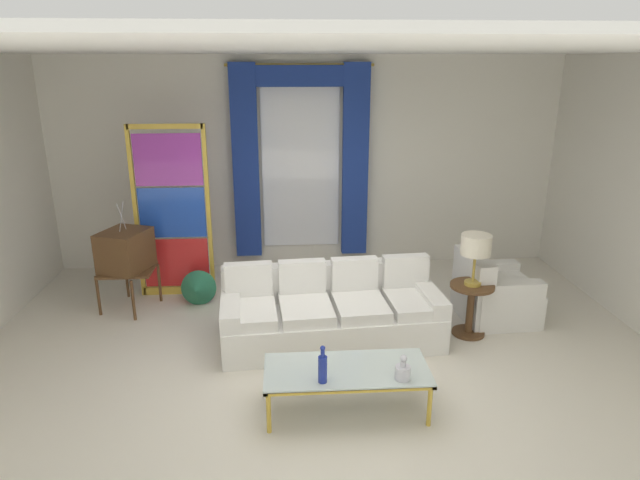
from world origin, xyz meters
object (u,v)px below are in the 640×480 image
object	(u,v)px
couch_white_long	(331,313)
bottle_blue_decanter	(323,367)
peacock_figurine	(197,290)
round_side_table	(471,305)
table_lamp_brass	(476,247)
vintage_tv	(125,252)
coffee_table	(347,372)
bottle_crystal_tall	(403,371)
armchair_white	(492,295)
stained_glass_divider	(173,216)

from	to	relation	value
couch_white_long	bottle_blue_decanter	bearing A→B (deg)	-97.40
peacock_figurine	round_side_table	distance (m)	3.26
round_side_table	couch_white_long	bearing A→B (deg)	179.79
round_side_table	table_lamp_brass	xyz separation A→B (m)	(0.00, 0.00, 0.67)
vintage_tv	round_side_table	distance (m)	4.07
couch_white_long	vintage_tv	size ratio (longest dim) A/B	1.78
coffee_table	bottle_crystal_tall	size ratio (longest dim) A/B	6.39
vintage_tv	armchair_white	size ratio (longest dim) A/B	1.56
vintage_tv	peacock_figurine	xyz separation A→B (m)	(0.82, -0.01, -0.51)
coffee_table	bottle_crystal_tall	distance (m)	0.49
couch_white_long	peacock_figurine	bearing A→B (deg)	149.39
armchair_white	vintage_tv	bearing A→B (deg)	172.56
round_side_table	table_lamp_brass	bearing A→B (deg)	90.00
bottle_crystal_tall	stained_glass_divider	bearing A→B (deg)	129.48
vintage_tv	stained_glass_divider	world-z (taller)	stained_glass_divider
couch_white_long	round_side_table	world-z (taller)	couch_white_long
couch_white_long	armchair_white	world-z (taller)	couch_white_long
armchair_white	peacock_figurine	distance (m)	3.56
vintage_tv	round_side_table	bearing A→B (deg)	-13.54
table_lamp_brass	armchair_white	bearing A→B (deg)	44.57
bottle_crystal_tall	couch_white_long	bearing A→B (deg)	107.24
couch_white_long	peacock_figurine	size ratio (longest dim) A/B	4.00
coffee_table	bottle_crystal_tall	world-z (taller)	bottle_crystal_tall
peacock_figurine	round_side_table	world-z (taller)	round_side_table
bottle_blue_decanter	stained_glass_divider	world-z (taller)	stained_glass_divider
peacock_figurine	bottle_blue_decanter	bearing A→B (deg)	-60.49
bottle_blue_decanter	table_lamp_brass	world-z (taller)	table_lamp_brass
stained_glass_divider	table_lamp_brass	distance (m)	3.69
stained_glass_divider	couch_white_long	bearing A→B (deg)	-35.58
bottle_blue_decanter	stained_glass_divider	size ratio (longest dim) A/B	0.15
armchair_white	stained_glass_divider	bearing A→B (deg)	165.78
round_side_table	armchair_white	bearing A→B (deg)	44.57
peacock_figurine	table_lamp_brass	xyz separation A→B (m)	(3.12, -0.94, 0.81)
bottle_crystal_tall	round_side_table	world-z (taller)	bottle_crystal_tall
bottle_crystal_tall	round_side_table	xyz separation A→B (m)	(1.08, 1.50, -0.13)
vintage_tv	armchair_white	distance (m)	4.39
coffee_table	peacock_figurine	bearing A→B (deg)	125.46
couch_white_long	bottle_blue_decanter	size ratio (longest dim) A/B	7.22
coffee_table	vintage_tv	size ratio (longest dim) A/B	1.05
couch_white_long	coffee_table	xyz separation A→B (m)	(0.02, -1.31, 0.07)
vintage_tv	table_lamp_brass	size ratio (longest dim) A/B	2.36
coffee_table	round_side_table	size ratio (longest dim) A/B	2.37
vintage_tv	round_side_table	size ratio (longest dim) A/B	2.26
bottle_crystal_tall	vintage_tv	xyz separation A→B (m)	(-2.86, 2.45, 0.24)
stained_glass_divider	round_side_table	size ratio (longest dim) A/B	3.70
stained_glass_divider	coffee_table	bearing A→B (deg)	-54.36
couch_white_long	table_lamp_brass	size ratio (longest dim) A/B	4.21
coffee_table	armchair_white	xyz separation A→B (m)	(1.91, 1.69, -0.09)
bottle_crystal_tall	round_side_table	distance (m)	1.85
peacock_figurine	table_lamp_brass	world-z (taller)	table_lamp_brass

